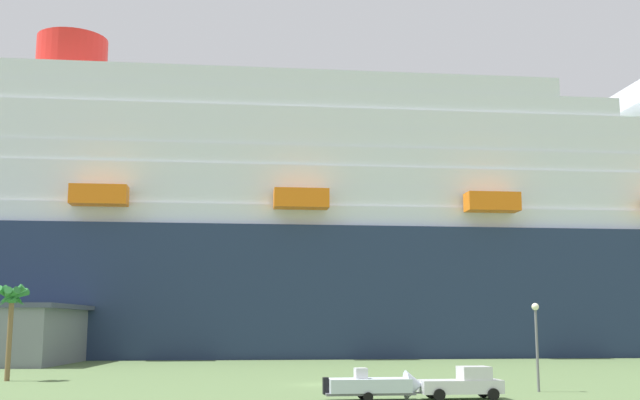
{
  "coord_description": "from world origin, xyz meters",
  "views": [
    {
      "loc": [
        -1.36,
        -67.5,
        5.12
      ],
      "look_at": [
        0.5,
        24.65,
        19.74
      ],
      "focal_mm": 43.76,
      "sensor_mm": 36.0,
      "label": 1
    }
  ],
  "objects_px": {
    "cruise_ship": "(285,243)",
    "small_boat_on_trailer": "(380,386)",
    "pickup_truck": "(464,384)",
    "palm_tree": "(12,301)",
    "street_lamp": "(536,332)"
  },
  "relations": [
    {
      "from": "pickup_truck",
      "to": "street_lamp",
      "type": "bearing_deg",
      "value": 39.66
    },
    {
      "from": "cruise_ship",
      "to": "small_boat_on_trailer",
      "type": "xyz_separation_m",
      "value": [
        8.38,
        -75.34,
        -17.43
      ]
    },
    {
      "from": "cruise_ship",
      "to": "small_boat_on_trailer",
      "type": "bearing_deg",
      "value": -83.66
    },
    {
      "from": "cruise_ship",
      "to": "palm_tree",
      "type": "relative_size",
      "value": 33.63
    },
    {
      "from": "cruise_ship",
      "to": "small_boat_on_trailer",
      "type": "height_order",
      "value": "cruise_ship"
    },
    {
      "from": "palm_tree",
      "to": "street_lamp",
      "type": "distance_m",
      "value": 46.14
    },
    {
      "from": "pickup_truck",
      "to": "palm_tree",
      "type": "relative_size",
      "value": 0.67
    },
    {
      "from": "palm_tree",
      "to": "street_lamp",
      "type": "height_order",
      "value": "palm_tree"
    },
    {
      "from": "street_lamp",
      "to": "pickup_truck",
      "type": "bearing_deg",
      "value": -140.34
    },
    {
      "from": "palm_tree",
      "to": "pickup_truck",
      "type": "bearing_deg",
      "value": -25.19
    },
    {
      "from": "pickup_truck",
      "to": "small_boat_on_trailer",
      "type": "distance_m",
      "value": 5.87
    },
    {
      "from": "street_lamp",
      "to": "palm_tree",
      "type": "bearing_deg",
      "value": 164.84
    },
    {
      "from": "cruise_ship",
      "to": "small_boat_on_trailer",
      "type": "distance_m",
      "value": 77.78
    },
    {
      "from": "small_boat_on_trailer",
      "to": "street_lamp",
      "type": "height_order",
      "value": "street_lamp"
    },
    {
      "from": "pickup_truck",
      "to": "palm_tree",
      "type": "xyz_separation_m",
      "value": [
        -37.63,
        17.7,
        6.08
      ]
    }
  ]
}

